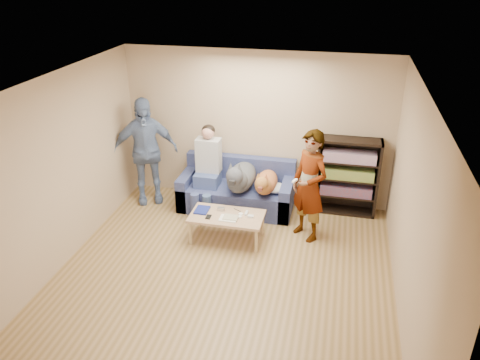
% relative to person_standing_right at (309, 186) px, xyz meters
% --- Properties ---
extents(ground, '(5.00, 5.00, 0.00)m').
position_rel_person_standing_right_xyz_m(ground, '(-1.00, -1.41, -0.86)').
color(ground, olive).
rests_on(ground, ground).
extents(ceiling, '(5.00, 5.00, 0.00)m').
position_rel_person_standing_right_xyz_m(ceiling, '(-1.00, -1.41, 1.74)').
color(ceiling, white).
rests_on(ceiling, ground).
extents(wall_back, '(4.50, 0.00, 4.50)m').
position_rel_person_standing_right_xyz_m(wall_back, '(-1.00, 1.09, 0.44)').
color(wall_back, tan).
rests_on(wall_back, ground).
extents(wall_front, '(4.50, 0.00, 4.50)m').
position_rel_person_standing_right_xyz_m(wall_front, '(-1.00, -3.91, 0.44)').
color(wall_front, tan).
rests_on(wall_front, ground).
extents(wall_left, '(0.00, 5.00, 5.00)m').
position_rel_person_standing_right_xyz_m(wall_left, '(-3.25, -1.41, 0.44)').
color(wall_left, tan).
rests_on(wall_left, ground).
extents(wall_right, '(0.00, 5.00, 5.00)m').
position_rel_person_standing_right_xyz_m(wall_right, '(1.25, -1.41, 0.44)').
color(wall_right, tan).
rests_on(wall_right, ground).
extents(blanket, '(0.39, 0.33, 0.13)m').
position_rel_person_standing_right_xyz_m(blanket, '(-0.59, 0.56, -0.36)').
color(blanket, '#A2A3A7').
rests_on(blanket, sofa).
extents(person_standing_right, '(0.74, 0.72, 1.72)m').
position_rel_person_standing_right_xyz_m(person_standing_right, '(0.00, 0.00, 0.00)').
color(person_standing_right, gray).
rests_on(person_standing_right, ground).
extents(person_standing_left, '(1.18, 0.89, 1.86)m').
position_rel_person_standing_right_xyz_m(person_standing_left, '(-2.82, 0.58, 0.07)').
color(person_standing_left, '#7493BB').
rests_on(person_standing_left, ground).
extents(held_controller, '(0.08, 0.12, 0.03)m').
position_rel_person_standing_right_xyz_m(held_controller, '(-0.20, -0.20, 0.16)').
color(held_controller, white).
rests_on(held_controller, person_standing_right).
extents(notebook_blue, '(0.20, 0.26, 0.03)m').
position_rel_person_standing_right_xyz_m(notebook_blue, '(-1.57, -0.31, -0.43)').
color(notebook_blue, navy).
rests_on(notebook_blue, coffee_table).
extents(papers, '(0.26, 0.20, 0.02)m').
position_rel_person_standing_right_xyz_m(papers, '(-1.12, -0.46, -0.43)').
color(papers, white).
rests_on(papers, coffee_table).
extents(magazine, '(0.22, 0.17, 0.01)m').
position_rel_person_standing_right_xyz_m(magazine, '(-1.09, -0.44, -0.42)').
color(magazine, '#B1AA8D').
rests_on(magazine, coffee_table).
extents(camera_silver, '(0.11, 0.06, 0.05)m').
position_rel_person_standing_right_xyz_m(camera_silver, '(-1.29, -0.24, -0.41)').
color(camera_silver, '#B0B0B4').
rests_on(camera_silver, coffee_table).
extents(controller_a, '(0.04, 0.13, 0.03)m').
position_rel_person_standing_right_xyz_m(controller_a, '(-0.89, -0.26, -0.42)').
color(controller_a, silver).
rests_on(controller_a, coffee_table).
extents(controller_b, '(0.09, 0.06, 0.03)m').
position_rel_person_standing_right_xyz_m(controller_b, '(-0.81, -0.34, -0.42)').
color(controller_b, silver).
rests_on(controller_b, coffee_table).
extents(headphone_cup_a, '(0.07, 0.07, 0.02)m').
position_rel_person_standing_right_xyz_m(headphone_cup_a, '(-0.97, -0.38, -0.43)').
color(headphone_cup_a, white).
rests_on(headphone_cup_a, coffee_table).
extents(headphone_cup_b, '(0.07, 0.07, 0.02)m').
position_rel_person_standing_right_xyz_m(headphone_cup_b, '(-0.97, -0.30, -0.43)').
color(headphone_cup_b, white).
rests_on(headphone_cup_b, coffee_table).
extents(pen_orange, '(0.13, 0.06, 0.01)m').
position_rel_person_standing_right_xyz_m(pen_orange, '(-1.19, -0.52, -0.43)').
color(pen_orange, '#C6591C').
rests_on(pen_orange, coffee_table).
extents(pen_black, '(0.13, 0.08, 0.01)m').
position_rel_person_standing_right_xyz_m(pen_black, '(-1.05, -0.18, -0.43)').
color(pen_black, black).
rests_on(pen_black, coffee_table).
extents(wallet, '(0.07, 0.12, 0.02)m').
position_rel_person_standing_right_xyz_m(wallet, '(-1.42, -0.48, -0.43)').
color(wallet, black).
rests_on(wallet, coffee_table).
extents(sofa, '(1.90, 0.85, 0.82)m').
position_rel_person_standing_right_xyz_m(sofa, '(-1.25, 0.69, -0.58)').
color(sofa, '#515B93').
rests_on(sofa, ground).
extents(person_seated, '(0.40, 0.73, 1.47)m').
position_rel_person_standing_right_xyz_m(person_seated, '(-1.73, 0.56, -0.09)').
color(person_seated, '#3E4A88').
rests_on(person_seated, sofa).
extents(dog_gray, '(0.45, 1.27, 0.65)m').
position_rel_person_standing_right_xyz_m(dog_gray, '(-1.15, 0.48, -0.20)').
color(dog_gray, '#4B4E55').
rests_on(dog_gray, sofa).
extents(dog_tan, '(0.35, 1.14, 0.51)m').
position_rel_person_standing_right_xyz_m(dog_tan, '(-0.73, 0.48, -0.25)').
color(dog_tan, '#C1623B').
rests_on(dog_tan, sofa).
extents(coffee_table, '(1.10, 0.60, 0.42)m').
position_rel_person_standing_right_xyz_m(coffee_table, '(-1.17, -0.36, -0.49)').
color(coffee_table, tan).
rests_on(coffee_table, ground).
extents(bookshelf, '(1.00, 0.34, 1.30)m').
position_rel_person_standing_right_xyz_m(bookshelf, '(0.55, 0.92, -0.18)').
color(bookshelf, black).
rests_on(bookshelf, ground).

